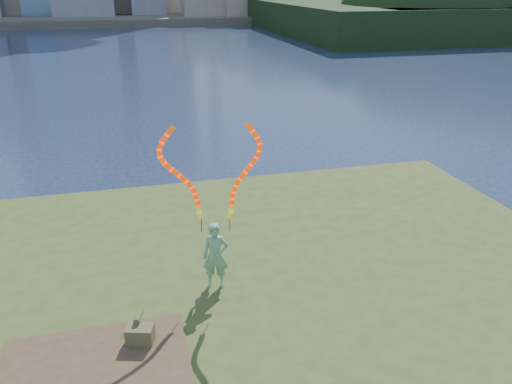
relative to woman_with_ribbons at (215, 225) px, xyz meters
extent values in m
plane|color=#17233B|center=(-0.27, 0.86, -2.25)|extent=(320.00, 320.00, 0.00)
cube|color=#39481A|center=(-0.27, -1.64, -2.10)|extent=(20.00, 18.00, 0.30)
cube|color=#39481A|center=(-0.27, -1.34, -1.85)|extent=(17.00, 15.00, 0.30)
cube|color=#39481A|center=(-0.27, -1.14, -1.60)|extent=(14.00, 12.00, 0.30)
cube|color=#47331E|center=(-2.47, -2.34, -1.44)|extent=(3.20, 3.00, 0.02)
cube|color=#474234|center=(-0.27, 95.86, -1.65)|extent=(320.00, 40.00, 1.20)
cube|color=black|center=(54.73, 60.86, -0.25)|extent=(70.00, 42.00, 4.00)
imported|color=#197C1E|center=(-0.01, -0.03, -0.71)|extent=(0.60, 0.47, 1.47)
cylinder|color=black|center=(-0.26, 0.13, -0.03)|extent=(0.02, 0.02, 0.30)
cylinder|color=black|center=(0.31, -0.01, -0.03)|extent=(0.02, 0.02, 0.30)
cube|color=brown|center=(-1.68, -1.49, -1.28)|extent=(0.55, 0.45, 0.34)
cylinder|color=brown|center=(-1.68, -1.27, -1.05)|extent=(0.20, 0.34, 0.11)
camera|label=1|loc=(-1.47, -9.07, 4.63)|focal=35.00mm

